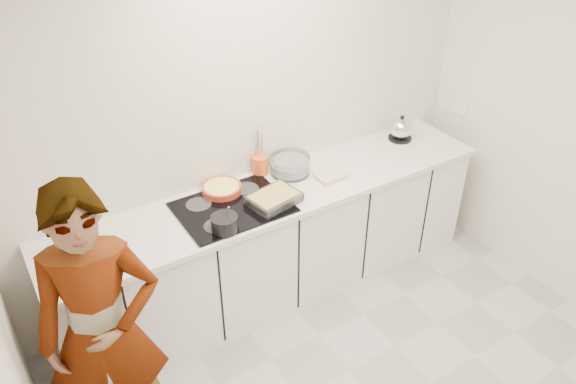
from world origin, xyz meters
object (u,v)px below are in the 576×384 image
baking_dish (274,198)px  cook (103,331)px  hob (233,207)px  utensil_crock (260,165)px  tart_dish (222,188)px  mixing_bowl (290,165)px  saucepan (225,223)px  kettle (401,129)px

baking_dish → cook: (-1.29, -0.47, -0.09)m
hob → utensil_crock: 0.47m
hob → cook: (-1.04, -0.57, -0.05)m
hob → utensil_crock: bearing=37.5°
tart_dish → mixing_bowl: size_ratio=1.03×
baking_dish → mixing_bowl: 0.42m
utensil_crock → cook: 1.65m
hob → saucepan: saucepan is taller
baking_dish → utensil_crock: size_ratio=2.62×
saucepan → kettle: (1.74, 0.35, 0.03)m
kettle → cook: bearing=-164.6°
tart_dish → cook: bearing=-144.0°
tart_dish → cook: size_ratio=0.21×
baking_dish → kettle: (1.33, 0.26, 0.04)m
saucepan → baking_dish: size_ratio=0.57×
tart_dish → saucepan: (-0.17, -0.40, 0.02)m
baking_dish → mixing_bowl: size_ratio=1.04×
saucepan → tart_dish: bearing=66.3°
hob → mixing_bowl: bearing=17.6°
kettle → utensil_crock: kettle is taller
tart_dish → baking_dish: baking_dish is taller
mixing_bowl → kettle: (1.02, -0.03, 0.03)m
hob → tart_dish: 0.20m
mixing_bowl → kettle: 1.02m
mixing_bowl → utensil_crock: size_ratio=2.52×
cook → saucepan: bearing=39.4°
mixing_bowl → utensil_crock: 0.22m
baking_dish → utensil_crock: 0.41m
utensil_crock → baking_dish: bearing=-106.5°
hob → saucepan: 0.26m
hob → utensil_crock: size_ratio=5.17×
baking_dish → utensil_crock: (0.12, 0.39, 0.02)m
mixing_bowl → tart_dish: bearing=177.7°
baking_dish → mixing_bowl: (0.31, 0.28, 0.01)m
utensil_crock → hob: bearing=-142.5°
saucepan → hob: bearing=52.1°
tart_dish → cook: (-1.06, -0.77, -0.08)m
kettle → utensil_crock: bearing=173.7°
tart_dish → utensil_crock: size_ratio=2.60×
tart_dish → utensil_crock: (0.35, 0.09, 0.03)m
hob → saucepan: bearing=-127.9°
hob → cook: cook is taller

